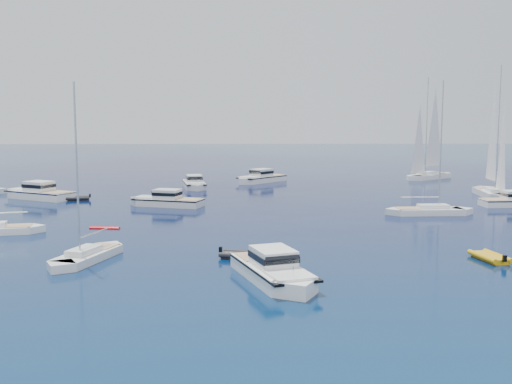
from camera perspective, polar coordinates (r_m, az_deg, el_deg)
The scene contains 14 objects.
ground at distance 40.49m, azimuth 8.06°, elevation -7.30°, with size 400.00×400.00×0.00m, color #083051.
motor_cruiser_near at distance 37.37m, azimuth 1.76°, elevation -8.44°, with size 2.99×9.76×2.56m, color white, non-canonical shape.
motor_cruiser_centre at distance 69.44m, azimuth -8.56°, elevation -1.33°, with size 2.89×9.45×2.48m, color silver, non-canonical shape.
motor_cruiser_far_l at distance 79.70m, azimuth -20.00°, elevation -0.61°, with size 3.30×10.79×2.83m, color white, non-canonical shape.
motor_cruiser_distant at distance 94.28m, azimuth 0.44°, elevation 0.93°, with size 3.15×10.29×2.70m, color silver, non-canonical shape.
motor_cruiser_horizon at distance 87.03m, azimuth -5.87°, elevation 0.38°, with size 2.81×9.17×2.41m, color silver, non-canonical shape.
sailboat_fore at distance 44.23m, azimuth -15.75°, elevation -6.27°, with size 2.28×8.77×12.89m, color silver, non-canonical shape.
sailboat_centre at distance 65.23m, azimuth 16.15°, elevation -2.06°, with size 2.55×9.79×14.40m, color silver, non-canonical shape.
sailboat_sails_r at distance 82.95m, azimuth 21.55°, elevation -0.39°, with size 3.04×11.70×17.20m, color silver, non-canonical shape.
sailboat_sails_far at distance 104.07m, azimuth 16.13°, elevation 1.22°, with size 3.05×11.75×17.27m, color white, non-canonical shape.
tender_yellow at distance 45.72m, azimuth 21.34°, elevation -6.06°, with size 1.90×3.43×0.95m, color #D49E0C, non-canonical shape.
tender_grey_near at distance 43.26m, azimuth -1.23°, elevation -6.30°, with size 1.89×3.39×0.95m, color black, non-canonical shape.
tender_grey_far at distance 76.76m, azimuth -16.72°, elevation -0.76°, with size 1.84×3.29×0.95m, color black, non-canonical shape.
kayak_orange at distance 56.42m, azimuth -14.19°, elevation -3.38°, with size 0.56×2.74×0.30m, color red, non-canonical shape.
Camera 1 is at (-6.60, -38.69, 9.93)m, focal length 42.07 mm.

